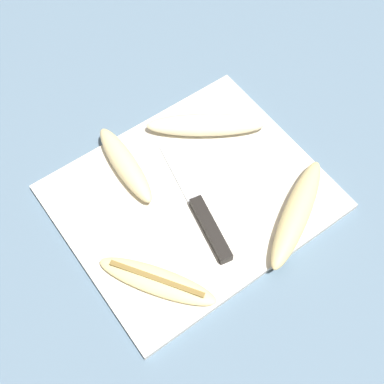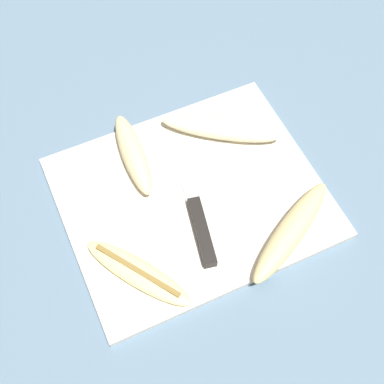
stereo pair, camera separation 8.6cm
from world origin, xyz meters
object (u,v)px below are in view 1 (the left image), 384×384
object	(u,v)px
banana_ripe_center	(125,164)
banana_bright_far	(206,125)
knife	(205,219)
banana_golden_short	(157,281)
banana_spotted_left	(297,213)

from	to	relation	value
banana_ripe_center	banana_bright_far	xyz separation A→B (m)	(0.16, -0.01, 0.00)
banana_bright_far	knife	bearing A→B (deg)	-127.04
knife	banana_bright_far	xyz separation A→B (m)	(0.11, 0.14, 0.01)
banana_golden_short	banana_bright_far	bearing A→B (deg)	38.97
knife	banana_ripe_center	world-z (taller)	banana_ripe_center
knife	banana_ripe_center	distance (m)	0.16
knife	banana_bright_far	world-z (taller)	banana_bright_far
knife	banana_spotted_left	bearing A→B (deg)	-22.02
banana_ripe_center	banana_golden_short	distance (m)	0.21
knife	banana_bright_far	distance (m)	0.18
banana_bright_far	banana_ripe_center	bearing A→B (deg)	174.97
banana_spotted_left	banana_bright_far	size ratio (longest dim) A/B	1.04
banana_spotted_left	banana_bright_far	xyz separation A→B (m)	(-0.01, 0.22, 0.00)
knife	banana_ripe_center	xyz separation A→B (m)	(-0.05, 0.16, 0.01)
banana_ripe_center	banana_spotted_left	size ratio (longest dim) A/B	0.85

